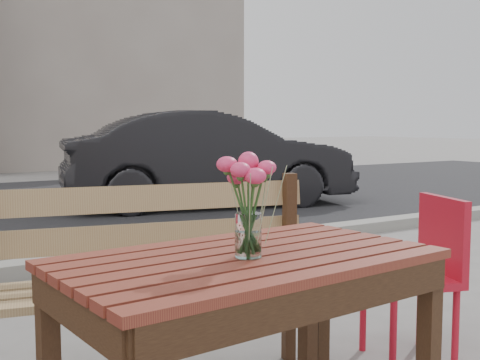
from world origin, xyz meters
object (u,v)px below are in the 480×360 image
object	(u,v)px
red_chair	(423,266)
main_vase	(248,192)
main_table	(247,291)
parked_car	(209,159)

from	to	relation	value
red_chair	main_vase	size ratio (longest dim) A/B	2.43
main_table	parked_car	size ratio (longest dim) A/B	0.31
red_chair	main_vase	world-z (taller)	main_vase
main_vase	red_chair	bearing A→B (deg)	17.62
red_chair	main_vase	distance (m)	1.48
parked_car	red_chair	bearing A→B (deg)	173.81
red_chair	main_vase	xyz separation A→B (m)	(-1.33, -0.42, 0.50)
red_chair	parked_car	bearing A→B (deg)	-179.90
main_vase	parked_car	xyz separation A→B (m)	(3.23, 6.02, -0.29)
main_vase	main_table	bearing A→B (deg)	60.83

